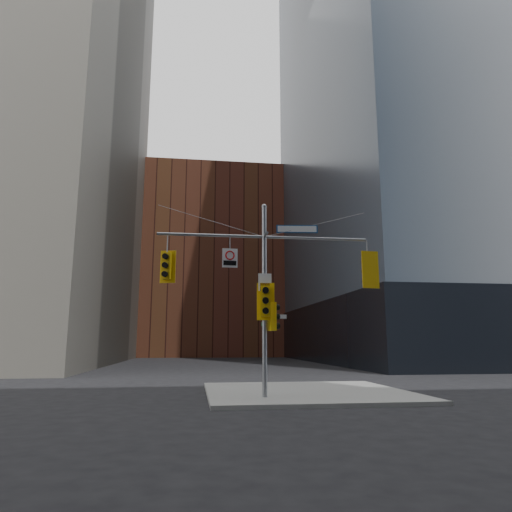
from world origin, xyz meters
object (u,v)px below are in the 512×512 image
object	(u,v)px
traffic_light_pole_front	(266,301)
street_sign_blade	(297,229)
signal_assembly	(264,278)
traffic_light_west_arm	(167,266)
regulatory_sign_arm	(230,257)
traffic_light_pole_side	(273,316)
traffic_light_east_arm	(368,270)

from	to	relation	value
traffic_light_pole_front	street_sign_blade	size ratio (longest dim) A/B	0.86
signal_assembly	street_sign_blade	xyz separation A→B (m)	(1.27, 0.00, 1.93)
signal_assembly	traffic_light_west_arm	xyz separation A→B (m)	(-3.61, 0.01, 0.38)
traffic_light_west_arm	traffic_light_pole_front	xyz separation A→B (m)	(3.61, -0.28, -1.26)
signal_assembly	traffic_light_west_arm	distance (m)	3.63
traffic_light_west_arm	street_sign_blade	distance (m)	5.12
regulatory_sign_arm	traffic_light_pole_front	bearing A→B (deg)	-15.25
traffic_light_west_arm	regulatory_sign_arm	xyz separation A→B (m)	(2.31, -0.03, 0.37)
traffic_light_pole_side	regulatory_sign_arm	size ratio (longest dim) A/B	1.45
traffic_light_pole_side	traffic_light_west_arm	bearing A→B (deg)	79.62
street_sign_blade	regulatory_sign_arm	size ratio (longest dim) A/B	2.21
signal_assembly	regulatory_sign_arm	xyz separation A→B (m)	(-1.30, -0.02, 0.76)
traffic_light_west_arm	traffic_light_pole_side	size ratio (longest dim) A/B	1.16
signal_assembly	street_sign_blade	distance (m)	2.32
traffic_light_east_arm	street_sign_blade	xyz separation A→B (m)	(-2.78, 0.00, 1.55)
signal_assembly	traffic_light_east_arm	world-z (taller)	signal_assembly
traffic_light_east_arm	traffic_light_west_arm	bearing A→B (deg)	-6.19
traffic_light_pole_side	traffic_light_pole_front	world-z (taller)	traffic_light_pole_front
signal_assembly	traffic_light_pole_side	world-z (taller)	signal_assembly
street_sign_blade	traffic_light_pole_front	bearing A→B (deg)	-162.27
traffic_light_east_arm	traffic_light_pole_front	size ratio (longest dim) A/B	1.05
traffic_light_west_arm	traffic_light_pole_side	distance (m)	4.32
signal_assembly	traffic_light_pole_front	world-z (taller)	signal_assembly
regulatory_sign_arm	traffic_light_east_arm	bearing A→B (deg)	-4.32
traffic_light_pole_side	street_sign_blade	distance (m)	3.48
traffic_light_pole_front	traffic_light_east_arm	bearing A→B (deg)	12.75
traffic_light_pole_side	street_sign_blade	xyz separation A→B (m)	(0.95, -0.01, 3.35)
signal_assembly	traffic_light_east_arm	xyz separation A→B (m)	(4.05, 0.00, 0.38)
traffic_light_pole_front	regulatory_sign_arm	world-z (taller)	regulatory_sign_arm
traffic_light_east_arm	traffic_light_pole_side	size ratio (longest dim) A/B	1.38
signal_assembly	traffic_light_west_arm	size ratio (longest dim) A/B	6.63
traffic_light_east_arm	regulatory_sign_arm	size ratio (longest dim) A/B	1.99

